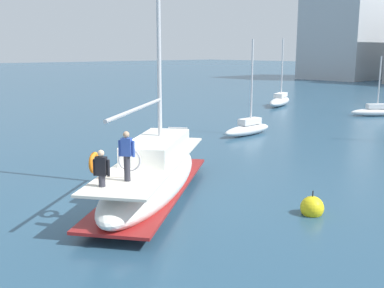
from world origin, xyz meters
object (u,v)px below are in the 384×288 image
at_px(moored_sloop_far, 374,111).
at_px(moored_cutter_right, 248,128).
at_px(mooring_buoy, 312,208).
at_px(moored_cutter_left, 280,100).
at_px(main_sailboat, 153,174).

xyz_separation_m(moored_sloop_far, moored_cutter_right, (-1.30, -14.82, 0.04)).
bearing_deg(moored_sloop_far, mooring_buoy, -67.81).
xyz_separation_m(moored_cutter_left, moored_cutter_right, (8.53, -14.71, -0.08)).
relative_size(moored_cutter_left, moored_cutter_right, 1.08).
xyz_separation_m(main_sailboat, mooring_buoy, (5.13, 2.84, -0.67)).
distance_m(moored_sloop_far, moored_cutter_right, 14.88).
distance_m(main_sailboat, moored_cutter_right, 14.03).
distance_m(moored_sloop_far, mooring_buoy, 26.52).
relative_size(moored_sloop_far, moored_cutter_left, 0.75).
xyz_separation_m(main_sailboat, moored_cutter_left, (-14.72, 27.29, -0.34)).
bearing_deg(main_sailboat, mooring_buoy, 28.99).
relative_size(moored_sloop_far, mooring_buoy, 5.03).
bearing_deg(moored_cutter_right, moored_sloop_far, 84.99).
height_order(moored_cutter_left, mooring_buoy, moored_cutter_left).
xyz_separation_m(main_sailboat, moored_sloop_far, (-4.89, 27.40, -0.47)).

